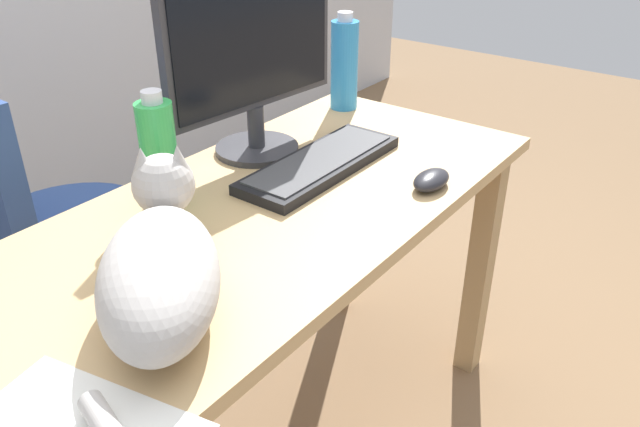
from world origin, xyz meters
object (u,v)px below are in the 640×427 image
cat (160,266)px  spray_bottle (159,154)px  computer_mouse (431,180)px  office_chair (60,271)px  keyboard (320,163)px  monitor (253,59)px  water_bottle (344,64)px

cat → spray_bottle: 0.36m
computer_mouse → spray_bottle: (-0.39, 0.40, 0.09)m
office_chair → cat: 0.85m
keyboard → spray_bottle: 0.37m
monitor → spray_bottle: size_ratio=2.00×
water_bottle → spray_bottle: bearing=-176.7°
computer_mouse → spray_bottle: 0.57m
computer_mouse → water_bottle: size_ratio=0.42×
keyboard → computer_mouse: (0.07, -0.25, 0.00)m
monitor → keyboard: size_ratio=1.09×
keyboard → cat: size_ratio=0.96×
office_chair → spray_bottle: (0.03, -0.44, 0.44)m
monitor → water_bottle: bearing=1.9°
keyboard → water_bottle: bearing=27.6°
office_chair → computer_mouse: 1.00m
office_chair → spray_bottle: spray_bottle is taller
cat → monitor: bearing=28.3°
keyboard → cat: (-0.56, -0.11, 0.07)m
keyboard → spray_bottle: spray_bottle is taller
cat → computer_mouse: size_ratio=4.16×
office_chair → computer_mouse: bearing=-63.6°
keyboard → spray_bottle: bearing=154.8°
monitor → water_bottle: (0.38, 0.01, -0.10)m
cat → computer_mouse: cat is taller
water_bottle → spray_bottle: size_ratio=1.10×
keyboard → cat: cat is taller
computer_mouse → spray_bottle: spray_bottle is taller
office_chair → cat: size_ratio=2.06×
keyboard → spray_bottle: (-0.33, 0.15, 0.10)m
office_chair → computer_mouse: office_chair is taller
office_chair → monitor: size_ratio=1.97×
spray_bottle → office_chair: bearing=93.3°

